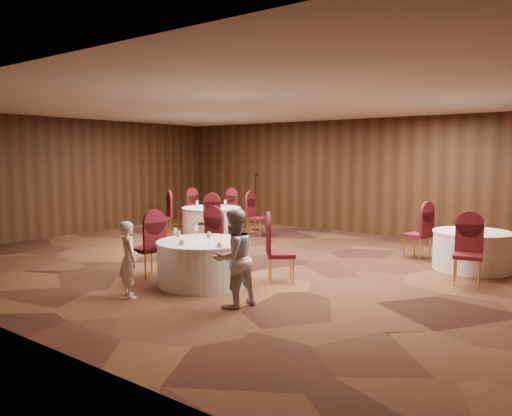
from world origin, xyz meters
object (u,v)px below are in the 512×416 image
Objects in this scene: table_right at (472,250)px; woman_b at (234,258)px; woman_a at (129,259)px; table_main at (204,262)px; table_left at (211,220)px; mic_stand at (256,214)px.

table_right is 5.05m from woman_b.
table_right is at bearing -102.82° from woman_a.
woman_b is (1.23, -0.69, 0.34)m from table_main.
woman_a is at bearing -59.39° from table_left.
table_right is 1.23× the size of woman_a.
woman_a is at bearing -106.07° from table_main.
mic_stand is at bearing 165.84° from table_right.
table_left is (-3.60, 4.19, -0.00)m from table_main.
woman_b is (-2.14, -4.56, 0.34)m from table_right.
table_main is 1.35m from woman_a.
table_main is 1.34× the size of woman_a.
woman_a is 0.83× the size of woman_b.
mic_stand reaches higher than table_right.
woman_b is (4.26, -6.17, 0.23)m from mic_stand.
table_main is at bearing -131.07° from table_right.
woman_b reaches higher than table_main.
table_right is 6.61m from mic_stand.
mic_stand is (0.57, 1.30, 0.11)m from table_left.
mic_stand is 1.16× the size of woman_b.
woman_a is (-0.37, -1.28, 0.22)m from table_main.
woman_a reaches higher than table_main.
woman_a is (3.24, -5.47, 0.22)m from table_left.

